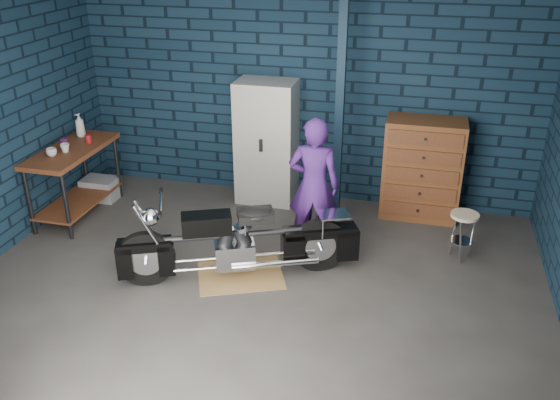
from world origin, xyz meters
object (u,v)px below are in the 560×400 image
Objects in this scene: motorcycle at (239,237)px; locker at (267,142)px; tool_chest at (422,169)px; shop_stool at (462,236)px; person at (314,186)px; workbench at (76,182)px; storage_bin at (101,189)px.

motorcycle is 1.32× the size of locker.
shop_stool is (0.50, -1.00, -0.36)m from tool_chest.
person reaches higher than shop_stool.
workbench is 0.64× the size of motorcycle.
shop_stool is at bearing -21.50° from locker.
shop_stool is (1.67, 0.16, -0.51)m from person.
person is (0.63, 0.80, 0.31)m from motorcycle.
locker reaches higher than shop_stool.
locker is at bearing -57.12° from person.
workbench is at bearing 136.65° from motorcycle.
shop_stool is at bearing -0.55° from motorcycle.
workbench is 0.85× the size of locker.
locker reaches higher than workbench.
workbench is 0.59m from storage_bin.
person is 1.23× the size of tool_chest.
person reaches higher than storage_bin.
locker is at bearing 25.00° from workbench.
tool_chest is at bearing 24.33° from motorcycle.
person is at bearing -11.24° from storage_bin.
tool_chest is (4.27, 1.04, 0.19)m from workbench.
person is at bearing -135.06° from tool_chest.
tool_chest is at bearing 0.00° from locker.
workbench reaches higher than shop_stool.
motorcycle is 2.65m from tool_chest.
tool_chest is (1.79, 1.95, 0.16)m from motorcycle.
shop_stool reaches higher than storage_bin.
storage_bin is at bearing -166.22° from locker.
locker is 2.77m from shop_stool.
locker reaches higher than storage_bin.
locker reaches higher than tool_chest.
tool_chest is at bearing 7.31° from storage_bin.
storage_bin is 0.37× the size of tool_chest.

